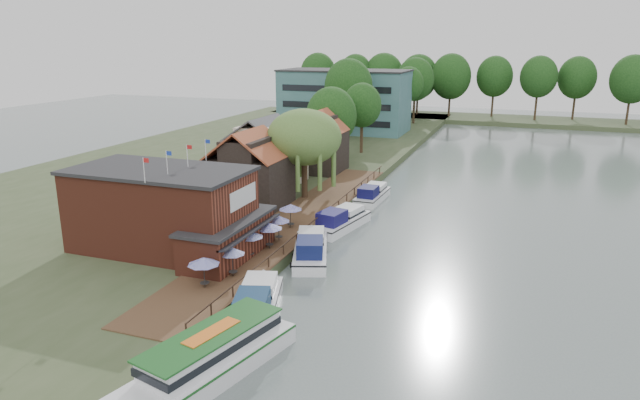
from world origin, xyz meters
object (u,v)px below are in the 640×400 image
(cottage_b, at_px, (264,151))
(umbrella_5, at_px, (291,216))
(willow, at_px, (304,154))
(cruiser_3, at_px, (372,192))
(cruiser_2, at_px, (341,218))
(swan, at_px, (254,326))
(umbrella_4, at_px, (279,228))
(pub, at_px, (181,211))
(cruiser_0, at_px, (257,299))
(umbrella_0, at_px, (204,272))
(cruiser_1, at_px, (311,245))
(tour_boat, at_px, (205,358))
(umbrella_2, at_px, (250,244))
(umbrella_1, at_px, (233,262))
(hotel_block, at_px, (345,100))
(umbrella_3, at_px, (269,236))
(cottage_c, at_px, (318,141))
(cottage_a, at_px, (250,168))

(cottage_b, xyz_separation_m, umbrella_5, (10.40, -15.99, -2.96))
(willow, relative_size, cruiser_3, 1.15)
(cottage_b, height_order, cruiser_2, cottage_b)
(willow, relative_size, swan, 23.69)
(umbrella_4, height_order, swan, umbrella_4)
(pub, xyz_separation_m, cruiser_0, (10.51, -6.88, -3.45))
(umbrella_0, bearing_deg, umbrella_5, 88.22)
(cruiser_1, bearing_deg, tour_boat, -105.84)
(cruiser_1, bearing_deg, umbrella_2, -151.90)
(umbrella_1, height_order, cruiser_0, umbrella_1)
(willow, distance_m, umbrella_0, 26.63)
(hotel_block, bearing_deg, umbrella_3, -77.62)
(cottage_c, xyz_separation_m, cruiser_2, (10.15, -20.58, -4.07))
(umbrella_2, bearing_deg, cruiser_3, 80.55)
(pub, relative_size, cruiser_1, 2.00)
(cottage_c, relative_size, cruiser_1, 0.85)
(cottage_a, xyz_separation_m, umbrella_1, (7.88, -18.63, -2.96))
(cottage_b, relative_size, willow, 0.92)
(umbrella_1, bearing_deg, willow, 98.14)
(umbrella_2, bearing_deg, cruiser_1, 47.28)
(cottage_c, height_order, cruiser_1, cottage_c)
(umbrella_1, xyz_separation_m, umbrella_2, (-0.56, 3.99, 0.00))
(cottage_b, height_order, cruiser_1, cottage_b)
(umbrella_0, relative_size, cruiser_2, 0.25)
(umbrella_5, height_order, cruiser_1, umbrella_5)
(umbrella_1, height_order, tour_boat, umbrella_1)
(pub, xyz_separation_m, tour_boat, (11.36, -15.18, -3.25))
(umbrella_1, relative_size, umbrella_2, 0.99)
(umbrella_5, height_order, swan, umbrella_5)
(umbrella_0, bearing_deg, umbrella_4, 85.33)
(umbrella_5, bearing_deg, cruiser_3, 75.85)
(cottage_b, distance_m, umbrella_0, 32.90)
(umbrella_3, bearing_deg, cruiser_1, 26.18)
(tour_boat, xyz_separation_m, swan, (-0.04, 6.24, -1.18))
(hotel_block, bearing_deg, cruiser_1, -74.67)
(cottage_a, height_order, cottage_c, same)
(cottage_b, relative_size, umbrella_4, 4.04)
(cottage_a, distance_m, cruiser_0, 25.05)
(umbrella_4, height_order, cruiser_0, umbrella_4)
(umbrella_0, bearing_deg, cruiser_0, -8.01)
(umbrella_2, height_order, cruiser_3, umbrella_2)
(cottage_c, distance_m, cruiser_3, 14.44)
(umbrella_4, xyz_separation_m, cruiser_2, (3.29, 8.26, -1.11))
(pub, distance_m, tour_boat, 19.23)
(umbrella_1, bearing_deg, umbrella_0, -110.10)
(pub, xyz_separation_m, umbrella_0, (5.93, -6.23, -2.36))
(cottage_b, distance_m, umbrella_3, 24.78)
(umbrella_1, distance_m, tour_boat, 12.42)
(willow, bearing_deg, cruiser_3, 35.31)
(umbrella_4, bearing_deg, tour_boat, -77.53)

